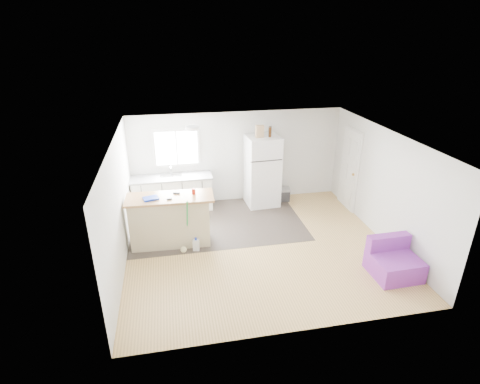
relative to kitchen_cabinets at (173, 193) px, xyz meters
name	(u,v)px	position (x,y,z in m)	size (l,w,h in m)	color
room	(260,196)	(1.74, -2.19, 0.74)	(5.51, 5.01, 2.41)	#A68145
vinyl_zone	(217,222)	(1.01, -0.94, -0.46)	(4.05, 2.50, 0.00)	#2D2722
window	(177,148)	(0.19, 0.30, 1.09)	(1.18, 0.06, 0.98)	white
interior_door	(349,169)	(4.46, -0.64, 0.56)	(0.11, 0.92, 2.10)	white
ceiling_fixture	(193,128)	(0.54, -0.99, 1.90)	(0.30, 0.30, 0.07)	white
kitchen_cabinets	(173,193)	(0.00, 0.00, 0.00)	(2.03, 0.65, 1.18)	white
peninsula	(170,220)	(-0.09, -1.68, 0.10)	(1.83, 0.76, 1.11)	#BCB088
refrigerator	(262,171)	(2.32, -0.08, 0.46)	(0.86, 0.82, 1.84)	white
cooler	(281,194)	(2.89, 0.01, -0.28)	(0.50, 0.37, 0.35)	#303033
purple_seat	(393,262)	(4.02, -3.59, -0.21)	(0.86, 0.81, 0.69)	purple
cleaner_jug	(196,245)	(0.41, -2.07, -0.33)	(0.15, 0.12, 0.30)	silver
mop	(185,241)	(0.18, -2.06, -0.23)	(0.22, 0.34, 1.19)	green
red_cup	(194,191)	(0.44, -1.64, 0.71)	(0.08, 0.08, 0.12)	red
blue_tray	(151,198)	(-0.44, -1.73, 0.67)	(0.30, 0.22, 0.04)	#122EAF
tool_a	(176,193)	(0.08, -1.55, 0.66)	(0.14, 0.05, 0.03)	black
tool_b	(169,199)	(-0.07, -1.82, 0.66)	(0.10, 0.04, 0.03)	black
cardboard_box	(260,131)	(2.21, -0.16, 1.53)	(0.20, 0.10, 0.30)	tan
bottle_left	(270,132)	(2.47, -0.18, 1.51)	(0.07, 0.07, 0.25)	#381D0A
bottle_right	(270,131)	(2.49, -0.11, 1.51)	(0.07, 0.07, 0.25)	#381D0A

